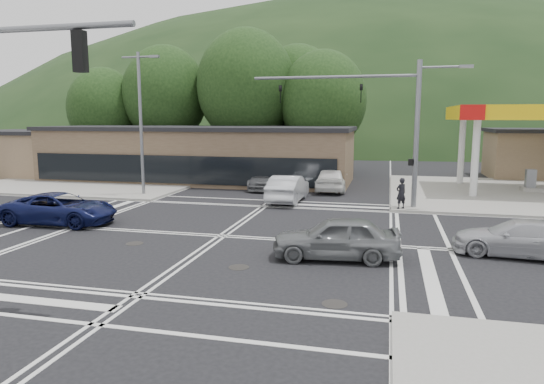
% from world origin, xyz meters
% --- Properties ---
extents(ground, '(120.00, 120.00, 0.00)m').
position_xyz_m(ground, '(0.00, 0.00, 0.00)').
color(ground, black).
rests_on(ground, ground).
extents(sidewalk_ne, '(16.00, 16.00, 0.15)m').
position_xyz_m(sidewalk_ne, '(15.00, 15.00, 0.07)').
color(sidewalk_ne, gray).
rests_on(sidewalk_ne, ground).
extents(sidewalk_nw, '(16.00, 16.00, 0.15)m').
position_xyz_m(sidewalk_nw, '(-15.00, 15.00, 0.07)').
color(sidewalk_nw, gray).
rests_on(sidewalk_nw, ground).
extents(commercial_row, '(24.00, 8.00, 4.00)m').
position_xyz_m(commercial_row, '(-8.00, 17.00, 2.00)').
color(commercial_row, brown).
rests_on(commercial_row, ground).
extents(commercial_nw, '(8.00, 7.00, 3.60)m').
position_xyz_m(commercial_nw, '(-24.00, 17.00, 1.80)').
color(commercial_nw, '#846B4F').
rests_on(commercial_nw, ground).
extents(hill_north, '(252.00, 126.00, 140.00)m').
position_xyz_m(hill_north, '(0.00, 90.00, 0.00)').
color(hill_north, black).
rests_on(hill_north, ground).
extents(tree_n_a, '(8.00, 8.00, 11.75)m').
position_xyz_m(tree_n_a, '(-14.00, 24.00, 7.14)').
color(tree_n_a, '#382619').
rests_on(tree_n_a, ground).
extents(tree_n_b, '(9.00, 9.00, 12.98)m').
position_xyz_m(tree_n_b, '(-6.00, 24.00, 7.79)').
color(tree_n_b, '#382619').
rests_on(tree_n_b, ground).
extents(tree_n_c, '(7.60, 7.60, 10.87)m').
position_xyz_m(tree_n_c, '(1.00, 24.00, 6.49)').
color(tree_n_c, '#382619').
rests_on(tree_n_c, ground).
extents(tree_n_d, '(6.80, 6.80, 9.76)m').
position_xyz_m(tree_n_d, '(-20.00, 23.00, 5.84)').
color(tree_n_d, '#382619').
rests_on(tree_n_d, ground).
extents(tree_n_e, '(8.40, 8.40, 11.98)m').
position_xyz_m(tree_n_e, '(-2.00, 28.00, 7.14)').
color(tree_n_e, '#382619').
rests_on(tree_n_e, ground).
extents(streetlight_nw, '(2.50, 0.25, 9.00)m').
position_xyz_m(streetlight_nw, '(-8.44, 9.00, 5.05)').
color(streetlight_nw, slate).
rests_on(streetlight_nw, ground).
extents(signal_mast_ne, '(11.65, 0.30, 8.00)m').
position_xyz_m(signal_mast_ne, '(6.95, 8.20, 5.07)').
color(signal_mast_ne, slate).
rests_on(signal_mast_ne, ground).
extents(car_blue_west, '(5.41, 2.71, 1.47)m').
position_xyz_m(car_blue_west, '(-8.27, 0.50, 0.74)').
color(car_blue_west, '#0E133F').
rests_on(car_blue_west, ground).
extents(car_grey_center, '(4.68, 2.32, 1.53)m').
position_xyz_m(car_grey_center, '(5.07, -2.21, 0.77)').
color(car_grey_center, slate).
rests_on(car_grey_center, ground).
extents(car_silver_east, '(4.81, 2.46, 1.34)m').
position_xyz_m(car_silver_east, '(11.51, -0.30, 0.67)').
color(car_silver_east, '#B1B2B8').
rests_on(car_silver_east, ground).
extents(car_queue_a, '(1.77, 4.90, 1.61)m').
position_xyz_m(car_queue_a, '(1.00, 9.00, 0.80)').
color(car_queue_a, '#B6B8BE').
rests_on(car_queue_a, ground).
extents(car_queue_b, '(2.21, 5.09, 1.71)m').
position_xyz_m(car_queue_b, '(3.04, 14.00, 0.85)').
color(car_queue_b, white).
rests_on(car_queue_b, ground).
extents(car_northbound, '(2.62, 5.29, 1.48)m').
position_xyz_m(car_northbound, '(-1.61, 13.95, 0.74)').
color(car_northbound, slate).
rests_on(car_northbound, ground).
extents(pedestrian, '(0.72, 0.69, 1.66)m').
position_xyz_m(pedestrian, '(7.50, 7.50, 0.98)').
color(pedestrian, black).
rests_on(pedestrian, sidewalk_ne).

